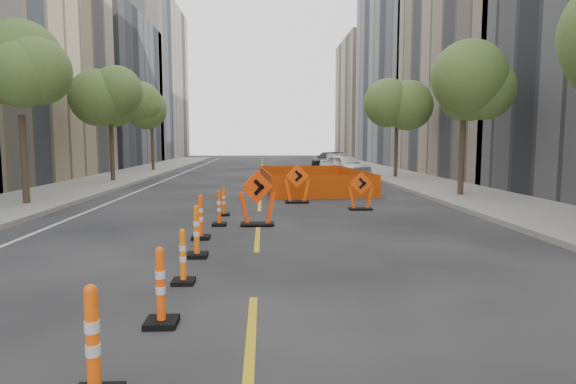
{
  "coord_description": "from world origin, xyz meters",
  "views": [
    {
      "loc": [
        0.17,
        -7.66,
        2.4
      ],
      "look_at": [
        0.78,
        4.44,
        1.1
      ],
      "focal_mm": 30.0,
      "sensor_mm": 36.0,
      "label": 1
    }
  ],
  "objects": [
    {
      "name": "bld_left_e",
      "position": [
        -17.0,
        55.6,
        10.0
      ],
      "size": [
        12.0,
        20.0,
        20.0
      ],
      "primitive_type": "cube",
      "color": "gray",
      "rests_on": "ground"
    },
    {
      "name": "tree_r_b",
      "position": [
        8.4,
        12.0,
        4.53
      ],
      "size": [
        2.8,
        2.8,
        5.95
      ],
      "color": "#382B1E",
      "rests_on": "ground"
    },
    {
      "name": "sidewalk_right",
      "position": [
        9.0,
        12.0,
        0.07
      ],
      "size": [
        4.0,
        90.0,
        0.15
      ],
      "primitive_type": "cube",
      "color": "gray",
      "rests_on": "ground"
    },
    {
      "name": "channelizer_5",
      "position": [
        -1.38,
        3.99,
        0.55
      ],
      "size": [
        0.43,
        0.43,
        1.09
      ],
      "primitive_type": null,
      "color": "#FB4B0A",
      "rests_on": "ground"
    },
    {
      "name": "channelizer_1",
      "position": [
        -1.4,
        -3.38,
        0.56
      ],
      "size": [
        0.44,
        0.44,
        1.12
      ],
      "primitive_type": null,
      "color": "#FD550A",
      "rests_on": "ground"
    },
    {
      "name": "tree_l_b",
      "position": [
        -8.4,
        10.0,
        4.53
      ],
      "size": [
        2.8,
        2.8,
        5.95
      ],
      "color": "#382B1E",
      "rests_on": "ground"
    },
    {
      "name": "bld_right_e",
      "position": [
        17.0,
        58.6,
        8.0
      ],
      "size": [
        12.0,
        14.0,
        16.0
      ],
      "primitive_type": "cube",
      "color": "tan",
      "rests_on": "ground"
    },
    {
      "name": "tree_r_c",
      "position": [
        8.4,
        22.0,
        4.53
      ],
      "size": [
        2.8,
        2.8,
        5.95
      ],
      "color": "#382B1E",
      "rests_on": "ground"
    },
    {
      "name": "channelizer_3",
      "position": [
        -1.2,
        0.31,
        0.47
      ],
      "size": [
        0.37,
        0.37,
        0.94
      ],
      "primitive_type": null,
      "color": "orange",
      "rests_on": "ground"
    },
    {
      "name": "bld_right_d",
      "position": [
        17.0,
        40.2,
        10.0
      ],
      "size": [
        12.0,
        18.0,
        20.0
      ],
      "primitive_type": "cube",
      "color": "gray",
      "rests_on": "ground"
    },
    {
      "name": "channelizer_6",
      "position": [
        -1.1,
        5.84,
        0.51
      ],
      "size": [
        0.4,
        0.4,
        1.01
      ],
      "primitive_type": null,
      "color": "#DE4909",
      "rests_on": "ground"
    },
    {
      "name": "channelizer_7",
      "position": [
        -1.12,
        7.68,
        0.46
      ],
      "size": [
        0.36,
        0.36,
        0.92
      ],
      "primitive_type": null,
      "color": "#D95209",
      "rests_on": "ground"
    },
    {
      "name": "channelizer_4",
      "position": [
        -1.22,
        2.15,
        0.54
      ],
      "size": [
        0.43,
        0.43,
        1.08
      ],
      "primitive_type": null,
      "color": "#F8600A",
      "rests_on": "ground"
    },
    {
      "name": "tree_l_c",
      "position": [
        -8.4,
        20.0,
        4.53
      ],
      "size": [
        2.8,
        2.8,
        5.95
      ],
      "color": "#382B1E",
      "rests_on": "ground"
    },
    {
      "name": "safety_fence",
      "position": [
        2.49,
        15.8,
        0.48
      ],
      "size": [
        5.05,
        8.02,
        0.97
      ],
      "primitive_type": null,
      "rotation": [
        0.0,
        0.0,
        0.07
      ],
      "color": "#FF4D0D",
      "rests_on": "ground"
    },
    {
      "name": "sidewalk_left",
      "position": [
        -9.0,
        12.0,
        0.07
      ],
      "size": [
        4.0,
        90.0,
        0.15
      ],
      "primitive_type": "cube",
      "color": "gray",
      "rests_on": "ground"
    },
    {
      "name": "chevron_sign_right",
      "position": [
        3.52,
        8.74,
        0.66
      ],
      "size": [
        0.9,
        0.56,
        1.32
      ],
      "primitive_type": null,
      "rotation": [
        0.0,
        0.0,
        0.03
      ],
      "color": "#E34509",
      "rests_on": "ground"
    },
    {
      "name": "bld_right_c",
      "position": [
        17.0,
        23.8,
        7.0
      ],
      "size": [
        12.0,
        16.0,
        14.0
      ],
      "primitive_type": "cube",
      "color": "gray",
      "rests_on": "ground"
    },
    {
      "name": "bld_left_d",
      "position": [
        -17.0,
        39.2,
        7.0
      ],
      "size": [
        12.0,
        16.0,
        14.0
      ],
      "primitive_type": "cube",
      "color": "#4C4C51",
      "rests_on": "ground"
    },
    {
      "name": "tree_l_d",
      "position": [
        -8.4,
        30.0,
        4.53
      ],
      "size": [
        2.8,
        2.8,
        5.95
      ],
      "color": "#382B1E",
      "rests_on": "ground"
    },
    {
      "name": "chevron_sign_center",
      "position": [
        1.44,
        10.7,
        0.75
      ],
      "size": [
        1.09,
        0.77,
        1.5
      ],
      "primitive_type": null,
      "rotation": [
        0.0,
        0.0,
        0.18
      ],
      "color": "#FF4E0A",
      "rests_on": "ground"
    },
    {
      "name": "ground_plane",
      "position": [
        0.0,
        0.0,
        0.0
      ],
      "size": [
        140.0,
        140.0,
        0.0
      ],
      "primitive_type": "plane",
      "color": "black"
    },
    {
      "name": "parked_car_near",
      "position": [
        5.53,
        24.04,
        0.74
      ],
      "size": [
        3.38,
        4.65,
        1.47
      ],
      "primitive_type": "imported",
      "rotation": [
        0.0,
        0.0,
        0.43
      ],
      "color": "white",
      "rests_on": "ground"
    },
    {
      "name": "chevron_sign_left",
      "position": [
        -0.02,
        5.8,
        0.79
      ],
      "size": [
        1.21,
        0.99,
        1.57
      ],
      "primitive_type": null,
      "rotation": [
        0.0,
        0.0,
        0.4
      ],
      "color": "#F83E0A",
      "rests_on": "ground"
    },
    {
      "name": "parked_car_mid",
      "position": [
        5.69,
        28.89,
        0.69
      ],
      "size": [
        2.06,
        4.35,
        1.38
      ],
      "primitive_type": "imported",
      "rotation": [
        0.0,
        0.0,
        -0.15
      ],
      "color": "gray",
      "rests_on": "ground"
    },
    {
      "name": "parked_car_far",
      "position": [
        5.81,
        34.46,
        0.69
      ],
      "size": [
        3.6,
        5.14,
        1.38
      ],
      "primitive_type": "imported",
      "rotation": [
        0.0,
        0.0,
        -0.39
      ],
      "color": "black",
      "rests_on": "ground"
    },
    {
      "name": "channelizer_2",
      "position": [
        -1.18,
        -1.54,
        0.52
      ],
      "size": [
        0.41,
        0.41,
        1.05
      ],
      "primitive_type": null,
      "color": "#FE4D0A",
      "rests_on": "ground"
    }
  ]
}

